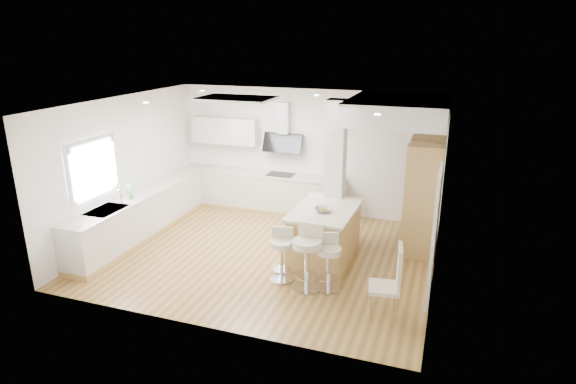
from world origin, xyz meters
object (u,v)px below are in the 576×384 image
at_px(bar_stool_b, 307,254).
at_px(bar_stool_a, 282,252).
at_px(dining_chair, 392,279).
at_px(bar_stool_c, 329,259).
at_px(peninsula, 324,233).

bearing_deg(bar_stool_b, bar_stool_a, 167.13).
distance_m(bar_stool_a, bar_stool_b, 0.51).
xyz_separation_m(bar_stool_b, dining_chair, (1.37, -0.39, -0.01)).
xyz_separation_m(bar_stool_a, bar_stool_b, (0.48, -0.15, 0.10)).
xyz_separation_m(bar_stool_a, bar_stool_c, (0.80, -0.05, 0.02)).
bearing_deg(bar_stool_b, dining_chair, -11.97).
bearing_deg(bar_stool_a, bar_stool_c, -16.43).
height_order(bar_stool_a, dining_chair, dining_chair).
distance_m(bar_stool_b, dining_chair, 1.42).
bearing_deg(peninsula, dining_chair, -46.43).
height_order(bar_stool_a, bar_stool_b, bar_stool_b).
height_order(peninsula, bar_stool_a, peninsula).
height_order(bar_stool_b, bar_stool_c, bar_stool_b).
distance_m(bar_stool_a, dining_chair, 1.93).
relative_size(peninsula, bar_stool_c, 1.75).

